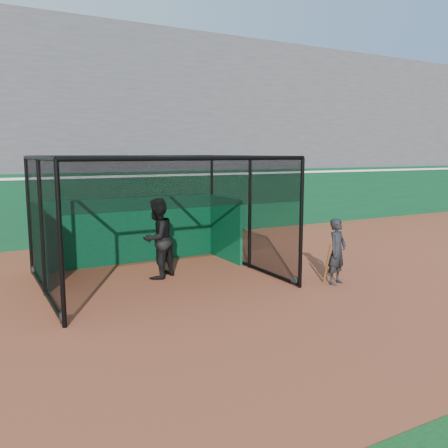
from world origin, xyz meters
TOP-DOWN VIEW (x-y plane):
  - ground at (0.00, 0.00)m, footprint 120.00×120.00m
  - outfield_wall at (0.00, 8.50)m, footprint 50.00×0.50m
  - grandstand at (0.00, 12.27)m, footprint 50.00×7.85m
  - batting_cage at (-0.43, 2.63)m, footprint 5.51×4.65m
  - batter at (-0.36, 2.81)m, footprint 1.26×1.20m
  - on_deck_player at (3.27, 0.18)m, footprint 0.69×0.57m

SIDE VIEW (x-z plane):
  - ground at x=0.00m, z-range 0.00..0.00m
  - on_deck_player at x=3.27m, z-range 0.00..1.61m
  - batter at x=-0.36m, z-range 0.00..2.05m
  - outfield_wall at x=0.00m, z-range 0.04..2.54m
  - batting_cage at x=-0.43m, z-range 0.00..3.07m
  - grandstand at x=0.00m, z-range 0.00..8.95m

